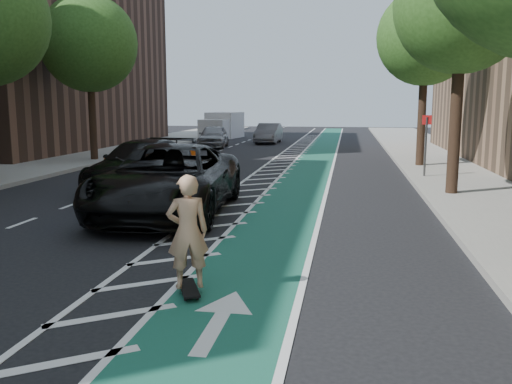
% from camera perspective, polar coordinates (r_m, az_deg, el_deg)
% --- Properties ---
extents(ground, '(120.00, 120.00, 0.00)m').
position_cam_1_polar(ground, '(10.96, -16.05, -6.49)').
color(ground, black).
rests_on(ground, ground).
extents(bike_lane, '(2.00, 90.00, 0.01)m').
position_cam_1_polar(bike_lane, '(19.77, 4.70, 0.81)').
color(bike_lane, '#19583D').
rests_on(bike_lane, ground).
extents(buffer_strip, '(1.40, 90.00, 0.01)m').
position_cam_1_polar(buffer_strip, '(19.95, 0.41, 0.92)').
color(buffer_strip, silver).
rests_on(buffer_strip, ground).
extents(sidewalk_right, '(5.00, 90.00, 0.15)m').
position_cam_1_polar(sidewalk_right, '(20.27, 23.33, 0.49)').
color(sidewalk_right, gray).
rests_on(sidewalk_right, ground).
extents(curb_right, '(0.12, 90.00, 0.16)m').
position_cam_1_polar(curb_right, '(19.83, 16.44, 0.71)').
color(curb_right, gray).
rests_on(curb_right, ground).
extents(curb_left, '(0.12, 90.00, 0.16)m').
position_cam_1_polar(curb_left, '(22.91, -21.22, 1.56)').
color(curb_left, gray).
rests_on(curb_left, ground).
extents(building_left_far, '(14.00, 22.00, 18.00)m').
position_cam_1_polar(building_left_far, '(40.61, -24.75, 17.10)').
color(building_left_far, brown).
rests_on(building_left_far, ground).
extents(tree_r_c, '(4.20, 4.20, 7.90)m').
position_cam_1_polar(tree_r_c, '(18.01, 20.91, 17.85)').
color(tree_r_c, '#382619').
rests_on(tree_r_c, ground).
extents(tree_r_d, '(4.20, 4.20, 7.90)m').
position_cam_1_polar(tree_r_d, '(25.84, 17.39, 15.24)').
color(tree_r_d, '#382619').
rests_on(tree_r_d, ground).
extents(tree_l_d, '(4.20, 4.20, 7.90)m').
position_cam_1_polar(tree_l_d, '(28.55, -17.10, 14.65)').
color(tree_l_d, '#382619').
rests_on(tree_l_d, ground).
extents(sign_post, '(0.35, 0.08, 2.47)m').
position_cam_1_polar(sign_post, '(21.74, 17.43, 4.76)').
color(sign_post, '#4C4C4C').
rests_on(sign_post, ground).
extents(skateboard, '(0.58, 0.90, 0.12)m').
position_cam_1_polar(skateboard, '(8.55, -7.09, -10.02)').
color(skateboard, black).
rests_on(skateboard, ground).
extents(skateboarder, '(0.75, 0.64, 1.75)m').
position_cam_1_polar(skateboarder, '(8.29, -7.21, -4.15)').
color(skateboarder, tan).
rests_on(skateboarder, skateboard).
extents(suv_near, '(3.41, 6.77, 1.84)m').
position_cam_1_polar(suv_near, '(14.53, -9.19, 1.29)').
color(suv_near, black).
rests_on(suv_near, ground).
extents(suv_far, '(2.71, 5.80, 1.64)m').
position_cam_1_polar(suv_far, '(19.29, -11.92, 2.87)').
color(suv_far, black).
rests_on(suv_far, ground).
extents(car_silver, '(2.32, 4.61, 1.51)m').
position_cam_1_polar(car_silver, '(36.32, -4.50, 5.87)').
color(car_silver, gray).
rests_on(car_silver, ground).
extents(car_grey, '(1.62, 4.46, 1.46)m').
position_cam_1_polar(car_grey, '(40.39, 1.33, 6.20)').
color(car_grey, slate).
rests_on(car_grey, ground).
extents(box_truck, '(2.95, 5.45, 2.17)m').
position_cam_1_polar(box_truck, '(46.43, -3.58, 6.92)').
color(box_truck, silver).
rests_on(box_truck, ground).
extents(barrel_a, '(0.70, 0.70, 0.96)m').
position_cam_1_polar(barrel_a, '(20.47, -14.87, 2.09)').
color(barrel_a, '#D7410B').
rests_on(barrel_a, ground).
extents(barrel_b, '(0.63, 0.63, 0.85)m').
position_cam_1_polar(barrel_b, '(20.96, -13.68, 2.16)').
color(barrel_b, orange).
rests_on(barrel_b, ground).
extents(barrel_c, '(0.59, 0.59, 0.81)m').
position_cam_1_polar(barrel_c, '(25.13, -6.76, 3.46)').
color(barrel_c, '#FF590D').
rests_on(barrel_c, ground).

